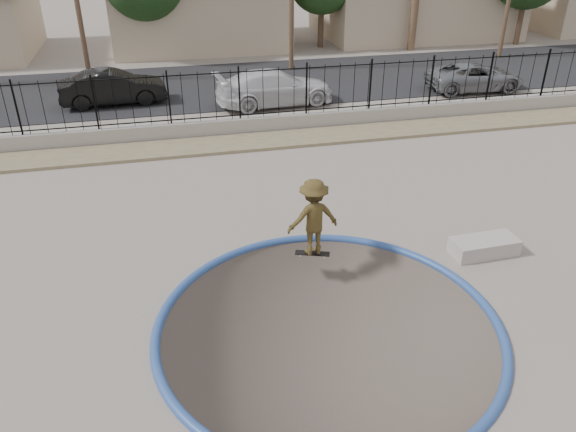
{
  "coord_description": "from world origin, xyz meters",
  "views": [
    {
      "loc": [
        -2.79,
        -9.4,
        7.36
      ],
      "look_at": [
        -0.13,
        2.0,
        0.94
      ],
      "focal_mm": 35.0,
      "sensor_mm": 36.0,
      "label": 1
    }
  ],
  "objects_px": {
    "skater": "(313,221)",
    "skateboard": "(312,253)",
    "car_b": "(113,87)",
    "car_c": "(275,87)",
    "concrete_ledge": "(484,246)",
    "car_d": "(475,77)"
  },
  "relations": [
    {
      "from": "car_b",
      "to": "concrete_ledge",
      "type": "bearing_deg",
      "value": -151.0
    },
    {
      "from": "skateboard",
      "to": "car_c",
      "type": "relative_size",
      "value": 0.17
    },
    {
      "from": "skateboard",
      "to": "concrete_ledge",
      "type": "relative_size",
      "value": 0.53
    },
    {
      "from": "concrete_ledge",
      "to": "skater",
      "type": "bearing_deg",
      "value": 168.14
    },
    {
      "from": "skater",
      "to": "skateboard",
      "type": "xyz_separation_m",
      "value": [
        0.0,
        0.0,
        -0.9
      ]
    },
    {
      "from": "skateboard",
      "to": "car_b",
      "type": "xyz_separation_m",
      "value": [
        -5.06,
        13.4,
        0.69
      ]
    },
    {
      "from": "car_b",
      "to": "car_c",
      "type": "bearing_deg",
      "value": -107.13
    },
    {
      "from": "skater",
      "to": "skateboard",
      "type": "distance_m",
      "value": 0.9
    },
    {
      "from": "concrete_ledge",
      "to": "car_c",
      "type": "distance_m",
      "value": 12.92
    },
    {
      "from": "car_d",
      "to": "concrete_ledge",
      "type": "bearing_deg",
      "value": 153.97
    },
    {
      "from": "skater",
      "to": "car_b",
      "type": "height_order",
      "value": "skater"
    },
    {
      "from": "skater",
      "to": "car_d",
      "type": "bearing_deg",
      "value": -137.81
    },
    {
      "from": "concrete_ledge",
      "to": "car_d",
      "type": "distance_m",
      "value": 14.44
    },
    {
      "from": "skater",
      "to": "car_b",
      "type": "distance_m",
      "value": 14.32
    },
    {
      "from": "skateboard",
      "to": "car_d",
      "type": "bearing_deg",
      "value": 66.85
    },
    {
      "from": "concrete_ledge",
      "to": "car_d",
      "type": "bearing_deg",
      "value": 61.69
    },
    {
      "from": "skater",
      "to": "skateboard",
      "type": "height_order",
      "value": "skater"
    },
    {
      "from": "skateboard",
      "to": "car_c",
      "type": "xyz_separation_m",
      "value": [
        1.57,
        11.81,
        0.7
      ]
    },
    {
      "from": "skater",
      "to": "concrete_ledge",
      "type": "bearing_deg",
      "value": 162.96
    },
    {
      "from": "skateboard",
      "to": "car_c",
      "type": "distance_m",
      "value": 11.93
    },
    {
      "from": "concrete_ledge",
      "to": "car_c",
      "type": "relative_size",
      "value": 0.32
    },
    {
      "from": "concrete_ledge",
      "to": "car_b",
      "type": "height_order",
      "value": "car_b"
    }
  ]
}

